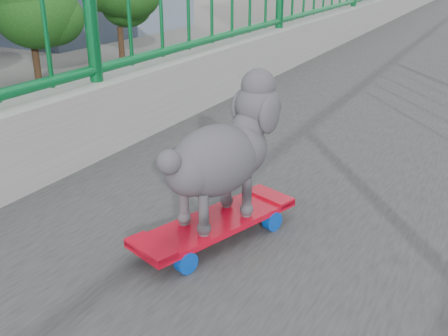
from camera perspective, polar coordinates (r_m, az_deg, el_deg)
footbridge at (r=4.51m, az=22.05°, el=-14.68°), size 3.00×24.00×7.00m
skateboard at (r=1.57m, az=-0.87°, el=-6.20°), size 0.32×0.57×0.07m
poodle at (r=1.50m, az=-0.22°, el=1.76°), size 0.28×0.45×0.39m
car_0 at (r=19.36m, az=7.90°, el=0.40°), size 1.60×3.98×1.35m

